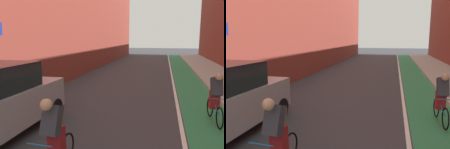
% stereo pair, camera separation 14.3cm
% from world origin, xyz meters
% --- Properties ---
extents(ground_plane, '(92.51, 92.51, 0.00)m').
position_xyz_m(ground_plane, '(0.00, 17.03, 0.00)').
color(ground_plane, '#38383D').
extents(bike_lane_paint, '(1.60, 42.05, 0.00)m').
position_xyz_m(bike_lane_paint, '(3.02, 19.03, 0.00)').
color(bike_lane_paint, '#2D8451').
rests_on(bike_lane_paint, ground).
extents(lane_divider_stripe, '(0.12, 42.05, 0.00)m').
position_xyz_m(lane_divider_stripe, '(2.12, 19.03, 0.00)').
color(lane_divider_stripe, white).
rests_on(lane_divider_stripe, ground).
extents(cyclist_mid, '(0.48, 1.69, 1.60)m').
position_xyz_m(cyclist_mid, '(-0.43, 7.83, 0.85)').
color(cyclist_mid, black).
rests_on(cyclist_mid, ground).
extents(cyclist_trailing, '(0.48, 1.70, 1.61)m').
position_xyz_m(cyclist_trailing, '(3.16, 11.52, 0.81)').
color(cyclist_trailing, black).
rests_on(cyclist_trailing, ground).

